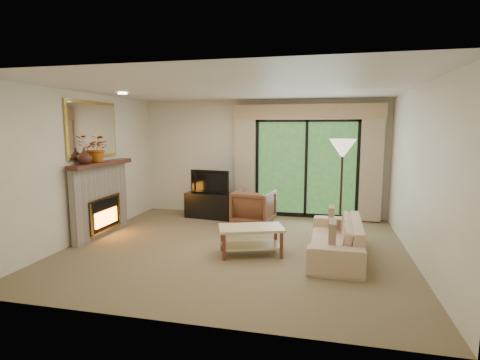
% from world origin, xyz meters
% --- Properties ---
extents(floor, '(5.50, 5.50, 0.00)m').
position_xyz_m(floor, '(0.00, 0.00, 0.00)').
color(floor, '#786647').
rests_on(floor, ground).
extents(ceiling, '(5.50, 5.50, 0.00)m').
position_xyz_m(ceiling, '(0.00, 0.00, 2.60)').
color(ceiling, silver).
rests_on(ceiling, ground).
extents(wall_back, '(5.00, 0.00, 5.00)m').
position_xyz_m(wall_back, '(0.00, 2.50, 1.30)').
color(wall_back, beige).
rests_on(wall_back, ground).
extents(wall_front, '(5.00, 0.00, 5.00)m').
position_xyz_m(wall_front, '(0.00, -2.50, 1.30)').
color(wall_front, beige).
rests_on(wall_front, ground).
extents(wall_left, '(0.00, 5.00, 5.00)m').
position_xyz_m(wall_left, '(-2.75, 0.00, 1.30)').
color(wall_left, beige).
rests_on(wall_left, ground).
extents(wall_right, '(0.00, 5.00, 5.00)m').
position_xyz_m(wall_right, '(2.75, 0.00, 1.30)').
color(wall_right, beige).
rests_on(wall_right, ground).
extents(fireplace, '(0.24, 1.70, 1.37)m').
position_xyz_m(fireplace, '(-2.63, 0.20, 0.69)').
color(fireplace, gray).
rests_on(fireplace, floor).
extents(mirror, '(0.07, 1.45, 1.02)m').
position_xyz_m(mirror, '(-2.71, 0.20, 1.95)').
color(mirror, gold).
rests_on(mirror, wall_left).
extents(sliding_door, '(2.26, 0.10, 2.16)m').
position_xyz_m(sliding_door, '(1.00, 2.45, 1.10)').
color(sliding_door, black).
rests_on(sliding_door, floor).
extents(curtain_left, '(0.45, 0.18, 2.35)m').
position_xyz_m(curtain_left, '(-0.35, 2.34, 1.20)').
color(curtain_left, tan).
rests_on(curtain_left, floor).
extents(curtain_right, '(0.45, 0.18, 2.35)m').
position_xyz_m(curtain_right, '(2.35, 2.34, 1.20)').
color(curtain_right, tan).
rests_on(curtain_right, floor).
extents(cornice, '(3.20, 0.24, 0.32)m').
position_xyz_m(cornice, '(1.00, 2.36, 2.32)').
color(cornice, tan).
rests_on(cornice, wall_back).
extents(media_console, '(1.17, 0.64, 0.56)m').
position_xyz_m(media_console, '(-1.03, 1.95, 0.28)').
color(media_console, black).
rests_on(media_console, floor).
extents(tv, '(0.90, 0.23, 0.52)m').
position_xyz_m(tv, '(-1.03, 1.95, 0.81)').
color(tv, black).
rests_on(tv, media_console).
extents(armchair, '(0.88, 0.90, 0.72)m').
position_xyz_m(armchair, '(-0.00, 1.57, 0.36)').
color(armchair, brown).
rests_on(armchair, floor).
extents(sofa, '(0.81, 1.99, 0.58)m').
position_xyz_m(sofa, '(1.61, -0.03, 0.29)').
color(sofa, tan).
rests_on(sofa, floor).
extents(pillow_near, '(0.11, 0.39, 0.39)m').
position_xyz_m(pillow_near, '(1.54, -0.60, 0.50)').
color(pillow_near, brown).
rests_on(pillow_near, sofa).
extents(pillow_far, '(0.10, 0.36, 0.35)m').
position_xyz_m(pillow_far, '(1.54, 0.54, 0.49)').
color(pillow_far, brown).
rests_on(pillow_far, sofa).
extents(coffee_table, '(1.12, 0.84, 0.45)m').
position_xyz_m(coffee_table, '(0.31, -0.28, 0.22)').
color(coffee_table, '#D0BA7E').
rests_on(coffee_table, floor).
extents(floor_lamp, '(0.60, 0.60, 1.78)m').
position_xyz_m(floor_lamp, '(1.71, 1.11, 0.89)').
color(floor_lamp, white).
rests_on(floor_lamp, floor).
extents(vase, '(0.26, 0.26, 0.27)m').
position_xyz_m(vase, '(-2.61, -0.24, 1.50)').
color(vase, '#432117').
rests_on(vase, fireplace).
extents(branches, '(0.45, 0.40, 0.48)m').
position_xyz_m(branches, '(-2.61, 0.17, 1.61)').
color(branches, '#B25210').
rests_on(branches, fireplace).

